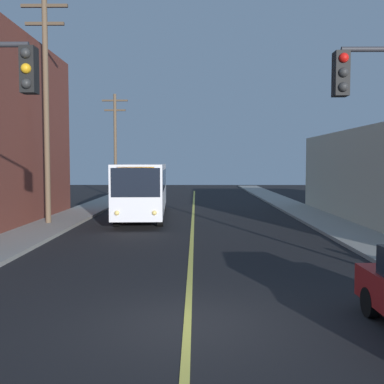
{
  "coord_description": "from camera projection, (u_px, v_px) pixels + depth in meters",
  "views": [
    {
      "loc": [
        0.17,
        -9.38,
        3.3
      ],
      "look_at": [
        0.0,
        11.33,
        2.0
      ],
      "focal_mm": 43.92,
      "sensor_mm": 36.0,
      "label": 1
    }
  ],
  "objects": [
    {
      "name": "ground_plane",
      "position": [
        187.0,
        324.0,
        9.56
      ],
      "size": [
        120.0,
        120.0,
        0.0
      ],
      "primitive_type": "plane",
      "color": "black"
    },
    {
      "name": "sidewalk_left",
      "position": [
        18.0,
        240.0,
        19.6
      ],
      "size": [
        2.5,
        90.0,
        0.15
      ],
      "primitive_type": "cube",
      "color": "gray",
      "rests_on": "ground"
    },
    {
      "name": "sidewalk_right",
      "position": [
        366.0,
        240.0,
        19.48
      ],
      "size": [
        2.5,
        90.0,
        0.15
      ],
      "primitive_type": "cube",
      "color": "gray",
      "rests_on": "ground"
    },
    {
      "name": "lane_stripe_center",
      "position": [
        193.0,
        226.0,
        24.53
      ],
      "size": [
        0.16,
        60.0,
        0.01
      ],
      "primitive_type": "cube",
      "color": "#D8CC4C",
      "rests_on": "ground"
    },
    {
      "name": "city_bus",
      "position": [
        143.0,
        187.0,
        28.31
      ],
      "size": [
        3.14,
        12.25,
        3.2
      ],
      "color": "silver",
      "rests_on": "ground"
    },
    {
      "name": "utility_pole_mid",
      "position": [
        46.0,
        100.0,
        24.26
      ],
      "size": [
        2.4,
        0.28,
        11.76
      ],
      "color": "brown",
      "rests_on": "sidewalk_left"
    },
    {
      "name": "utility_pole_far",
      "position": [
        115.0,
        140.0,
        44.06
      ],
      "size": [
        2.4,
        0.28,
        9.55
      ],
      "color": "brown",
      "rests_on": "sidewalk_left"
    }
  ]
}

